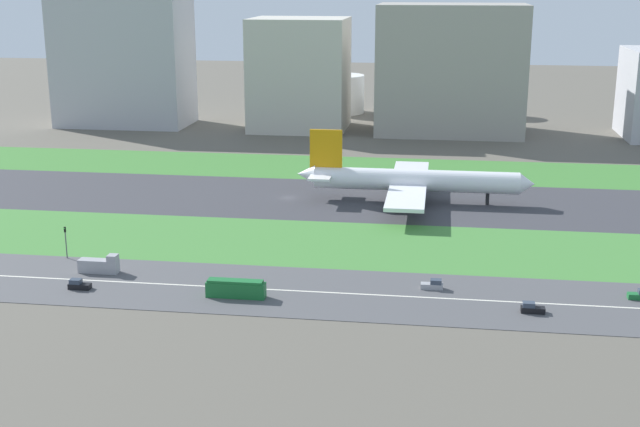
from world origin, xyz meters
TOP-DOWN VIEW (x-y plane):
  - ground_plane at (0.00, 0.00)m, footprint 800.00×800.00m
  - runway at (0.00, 0.00)m, footprint 280.00×46.00m
  - grass_median_north at (0.00, 41.00)m, footprint 280.00×36.00m
  - grass_median_south at (0.00, -41.00)m, footprint 280.00×36.00m
  - highway at (0.00, -73.00)m, footprint 280.00×28.00m
  - highway_centerline at (0.00, -73.00)m, footprint 266.00×0.50m
  - airliner at (34.09, 0.00)m, footprint 65.00×56.00m
  - car_1 at (-28.46, -78.00)m, footprint 4.40×1.80m
  - bus_0 at (3.71, -78.00)m, footprint 11.60×2.50m
  - car_3 at (59.93, -78.00)m, footprint 4.40×1.80m
  - car_2 at (41.59, -68.00)m, footprint 4.40×1.80m
  - truck_0 at (-28.04, -68.00)m, footprint 8.40×2.50m
  - traffic_light at (-39.01, -60.01)m, footprint 0.36×0.50m
  - terminal_building at (-90.00, 114.00)m, footprint 53.77×29.82m
  - hangar_building at (-15.54, 114.00)m, footprint 38.31×34.75m
  - office_tower at (45.03, 114.00)m, footprint 57.46×36.68m
  - fuel_tank_west at (-4.90, 159.00)m, footprint 23.23×23.23m
  - fuel_tank_centre at (26.13, 159.00)m, footprint 24.98×24.98m
  - fuel_tank_east at (64.75, 159.00)m, footprint 17.14×17.14m

SIDE VIEW (x-z plane):
  - ground_plane at x=0.00m, z-range 0.00..0.00m
  - runway at x=0.00m, z-range 0.00..0.10m
  - grass_median_north at x=0.00m, z-range 0.00..0.10m
  - grass_median_south at x=0.00m, z-range 0.00..0.10m
  - highway at x=0.00m, z-range 0.00..0.10m
  - highway_centerline at x=0.00m, z-range 0.10..0.11m
  - car_1 at x=-28.46m, z-range -0.08..1.92m
  - car_3 at x=59.93m, z-range -0.08..1.92m
  - car_2 at x=41.59m, z-range -0.08..1.92m
  - truck_0 at x=-28.04m, z-range -0.33..3.67m
  - bus_0 at x=3.71m, z-range 0.07..3.57m
  - traffic_light at x=-39.01m, z-range 0.69..7.89m
  - fuel_tank_east at x=64.75m, z-range 0.00..12.38m
  - airliner at x=34.09m, z-range -3.62..16.08m
  - fuel_tank_centre at x=26.13m, z-range 0.00..16.54m
  - fuel_tank_west at x=-4.90m, z-range 0.00..17.27m
  - hangar_building at x=-15.54m, z-range 0.00..44.67m
  - office_tower at x=45.03m, z-range 0.00..50.35m
  - terminal_building at x=-90.00m, z-range 0.00..54.06m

